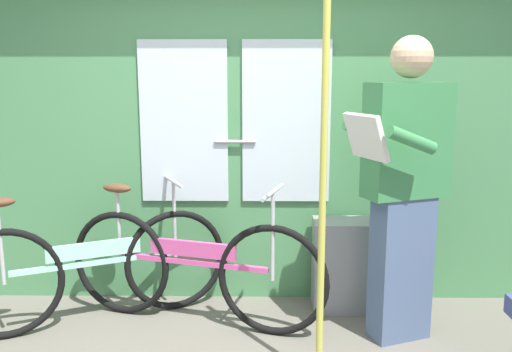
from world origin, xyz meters
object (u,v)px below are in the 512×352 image
(bicycle_near_door, at_px, (94,268))
(trash_bin_by_wall, at_px, (344,265))
(passenger_reading_newspaper, at_px, (404,184))
(bicycle_leaning_behind, at_px, (192,268))
(handrail_pole, at_px, (323,176))

(bicycle_near_door, xyz_separation_m, trash_bin_by_wall, (1.63, 0.25, -0.06))
(bicycle_near_door, relative_size, passenger_reading_newspaper, 0.89)
(passenger_reading_newspaper, xyz_separation_m, trash_bin_by_wall, (-0.27, 0.41, -0.64))
(bicycle_leaning_behind, xyz_separation_m, trash_bin_by_wall, (1.01, 0.24, -0.06))
(bicycle_near_door, height_order, passenger_reading_newspaper, passenger_reading_newspaper)
(bicycle_near_door, height_order, bicycle_leaning_behind, bicycle_leaning_behind)
(trash_bin_by_wall, relative_size, handrail_pole, 0.29)
(bicycle_leaning_behind, height_order, handrail_pole, handrail_pole)
(trash_bin_by_wall, bearing_deg, bicycle_leaning_behind, -166.58)
(bicycle_near_door, distance_m, bicycle_leaning_behind, 0.63)
(bicycle_near_door, relative_size, handrail_pole, 0.74)
(passenger_reading_newspaper, bearing_deg, handrail_pole, 21.60)
(handrail_pole, bearing_deg, passenger_reading_newspaper, 43.02)
(bicycle_leaning_behind, bearing_deg, handrail_pole, -25.20)
(bicycle_near_door, xyz_separation_m, handrail_pole, (1.38, -0.66, 0.72))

